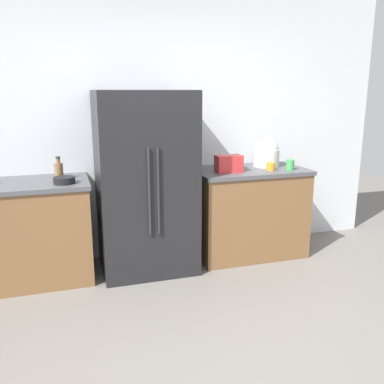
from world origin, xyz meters
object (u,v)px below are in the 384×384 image
object	(u,v)px
bottle_b	(59,170)
cup_a	(290,165)
refrigerator	(145,183)
toaster	(229,164)
rice_cooker	(267,153)
bowl_a	(64,180)
cup_b	(271,166)

from	to	relation	value
bottle_b	cup_a	world-z (taller)	bottle_b
bottle_b	refrigerator	bearing A→B (deg)	-6.83
toaster	rice_cooker	bearing A→B (deg)	19.65
bowl_a	bottle_b	bearing A→B (deg)	101.15
cup_a	cup_b	bearing A→B (deg)	169.03
rice_cooker	bottle_b	size ratio (longest dim) A/B	1.47
toaster	cup_b	xyz separation A→B (m)	(0.44, -0.04, -0.04)
bowl_a	toaster	bearing A→B (deg)	2.03
refrigerator	bowl_a	distance (m)	0.75
cup_a	bowl_a	distance (m)	2.19
bottle_b	cup_b	size ratio (longest dim) A/B	2.39
bottle_b	cup_a	size ratio (longest dim) A/B	1.98
bottle_b	cup_a	xyz separation A→B (m)	(2.23, -0.23, -0.03)
rice_cooker	cup_b	size ratio (longest dim) A/B	3.51
cup_b	bowl_a	distance (m)	1.99
refrigerator	bottle_b	bearing A→B (deg)	173.17
cup_a	cup_b	distance (m)	0.20
rice_cooker	cup_a	bearing A→B (deg)	-62.33
rice_cooker	bottle_b	world-z (taller)	rice_cooker
refrigerator	bottle_b	xyz separation A→B (m)	(-0.77, 0.09, 0.15)
toaster	cup_a	xyz separation A→B (m)	(0.64, -0.08, -0.03)
rice_cooker	cup_a	world-z (taller)	rice_cooker
toaster	bottle_b	distance (m)	1.60
toaster	rice_cooker	distance (m)	0.54
cup_a	bowl_a	size ratio (longest dim) A/B	0.57
rice_cooker	cup_a	xyz separation A→B (m)	(0.13, -0.26, -0.09)
cup_a	bottle_b	bearing A→B (deg)	174.18
toaster	bottle_b	size ratio (longest dim) A/B	1.24
bottle_b	bowl_a	world-z (taller)	bottle_b
cup_a	cup_b	size ratio (longest dim) A/B	1.20
refrigerator	bowl_a	bearing A→B (deg)	-171.28
toaster	bottle_b	bearing A→B (deg)	174.63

